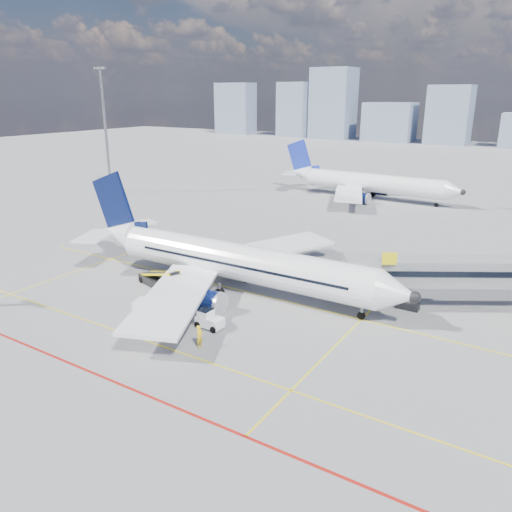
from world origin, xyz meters
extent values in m
plane|color=gray|center=(0.00, 0.00, 0.00)|extent=(420.00, 420.00, 0.00)
cube|color=yellow|center=(0.00, 8.00, 0.01)|extent=(60.00, 0.18, 0.01)
cube|color=yellow|center=(0.00, -6.00, 0.01)|extent=(80.00, 0.15, 0.01)
cube|color=yellow|center=(14.00, 2.00, 0.01)|extent=(0.15, 28.00, 0.01)
cube|color=yellow|center=(-20.00, 8.00, 0.01)|extent=(0.15, 30.00, 0.01)
cube|color=#9A140E|center=(0.00, -12.00, 0.01)|extent=(90.00, 0.25, 0.01)
cube|color=gray|center=(22.25, 16.15, 3.90)|extent=(20.84, 13.93, 2.60)
cube|color=black|center=(22.25, 16.15, 4.10)|extent=(20.52, 13.82, 0.55)
cube|color=gray|center=(12.70, 10.50, 3.90)|extent=(4.49, 4.56, 3.00)
cube|color=black|center=(17.00, 12.80, 0.35)|extent=(2.20, 1.00, 0.70)
cylinder|color=slate|center=(17.00, 12.80, 1.70)|extent=(0.56, 0.56, 2.70)
cube|color=yellow|center=(15.50, 10.30, 5.70)|extent=(1.26, 0.82, 1.20)
cylinder|color=slate|center=(-55.00, 40.00, 12.50)|extent=(0.56, 0.56, 25.00)
cube|color=slate|center=(-55.00, 40.00, 25.20)|extent=(3.20, 0.40, 0.50)
cube|color=#B4B5BC|center=(-56.20, 39.75, 25.20)|extent=(0.60, 0.15, 0.35)
cube|color=#B4B5BC|center=(-55.00, 39.75, 25.20)|extent=(0.60, 0.15, 0.35)
cube|color=#B4B5BC|center=(-53.80, 39.75, 25.20)|extent=(0.60, 0.15, 0.35)
cube|color=slate|center=(-125.00, 190.00, 12.73)|extent=(19.60, 10.71, 25.47)
cube|color=slate|center=(-89.64, 190.00, 12.74)|extent=(16.86, 9.25, 25.48)
cube|color=slate|center=(-69.95, 190.00, 15.76)|extent=(18.27, 15.10, 31.52)
cube|color=slate|center=(-42.80, 190.00, 8.28)|extent=(21.07, 14.36, 16.56)
cube|color=slate|center=(-17.78, 190.00, 11.82)|extent=(16.72, 13.83, 23.64)
cylinder|color=white|center=(0.38, 7.86, 3.30)|extent=(30.22, 4.33, 3.92)
cone|color=white|center=(17.27, 8.08, 3.30)|extent=(3.67, 3.97, 3.92)
sphere|color=black|center=(18.68, 8.10, 3.30)|extent=(1.12, 1.12, 1.11)
cone|color=white|center=(-17.92, 7.61, 3.85)|extent=(6.49, 4.01, 3.92)
cube|color=black|center=(15.97, 8.07, 3.85)|extent=(1.53, 1.53, 0.45)
cube|color=white|center=(-1.25, 16.89, 2.22)|extent=(11.36, 17.32, 0.58)
cube|color=white|center=(-1.01, -1.21, 2.22)|extent=(11.71, 17.26, 0.58)
cylinder|color=#08113B|center=(-0.20, 13.68, 0.96)|extent=(3.65, 2.36, 2.31)
cylinder|color=#08113B|center=(-0.04, 2.02, 0.96)|extent=(3.65, 2.36, 2.31)
cylinder|color=#B4B5BC|center=(1.71, 13.71, 0.96)|extent=(0.38, 2.38, 2.37)
cylinder|color=#B4B5BC|center=(1.87, 2.04, 0.96)|extent=(0.38, 2.38, 2.37)
cube|color=#08113B|center=(-17.92, 7.61, 7.32)|extent=(6.90, 0.41, 8.58)
cube|color=#08113B|center=(-15.51, 7.64, 4.91)|extent=(5.68, 0.38, 2.16)
cube|color=white|center=(-18.37, 10.82, 4.21)|extent=(4.85, 6.34, 0.22)
cube|color=white|center=(-18.28, 4.39, 4.21)|extent=(4.96, 6.36, 0.22)
cylinder|color=slate|center=(13.96, 8.04, 0.90)|extent=(0.28, 0.28, 1.80)
cylinder|color=black|center=(13.96, 8.04, 0.38)|extent=(0.76, 0.29, 0.76)
cylinder|color=slate|center=(-0.66, 10.46, 0.80)|extent=(0.32, 0.32, 1.60)
cylinder|color=black|center=(-0.66, 10.46, 0.50)|extent=(1.01, 0.66, 1.00)
cylinder|color=slate|center=(-0.59, 5.23, 0.80)|extent=(0.32, 0.32, 1.60)
cylinder|color=black|center=(-0.59, 5.23, 0.50)|extent=(1.01, 0.66, 1.00)
cube|color=black|center=(0.86, 9.81, 3.60)|extent=(24.74, 0.43, 0.26)
cube|color=black|center=(0.91, 5.92, 3.60)|extent=(24.74, 0.43, 0.26)
cylinder|color=white|center=(-4.53, 62.90, 3.30)|extent=(28.37, 5.03, 3.67)
cone|color=white|center=(11.26, 62.14, 3.30)|extent=(3.56, 3.83, 3.67)
sphere|color=black|center=(12.57, 62.08, 3.30)|extent=(1.08, 1.08, 1.03)
cone|color=white|center=(-21.63, 63.73, 3.82)|extent=(6.19, 3.96, 3.67)
cube|color=black|center=(10.04, 62.20, 3.82)|extent=(1.48, 1.48, 0.42)
cube|color=white|center=(-5.53, 71.43, 2.29)|extent=(11.37, 16.07, 0.54)
cube|color=white|center=(-6.35, 54.51, 2.29)|extent=(10.19, 16.25, 0.54)
cylinder|color=#08113B|center=(-4.73, 68.38, 1.11)|extent=(3.49, 2.32, 2.16)
cylinder|color=#08113B|center=(-5.26, 57.48, 1.11)|extent=(3.49, 2.32, 2.16)
cylinder|color=#B4B5BC|center=(-2.95, 68.29, 1.11)|extent=(0.44, 2.23, 2.22)
cylinder|color=#B4B5BC|center=(-3.48, 57.39, 1.11)|extent=(0.44, 2.23, 2.22)
cube|color=#16289C|center=(-21.63, 63.73, 7.06)|extent=(6.46, 0.61, 8.02)
cube|color=#16289C|center=(-19.38, 63.62, 4.81)|extent=(5.31, 0.54, 2.02)
cube|color=white|center=(-21.86, 66.76, 4.15)|extent=(4.77, 5.97, 0.21)
cube|color=white|center=(-22.15, 60.74, 4.15)|extent=(4.40, 5.90, 0.21)
cylinder|color=black|center=(-5.35, 65.39, 0.50)|extent=(1.03, 0.70, 1.00)
cylinder|color=black|center=(-5.59, 60.51, 0.50)|extent=(1.03, 0.70, 1.00)
cylinder|color=black|center=(8.16, 62.29, 0.38)|extent=(0.77, 0.32, 0.76)
cube|color=white|center=(2.92, -1.01, 0.63)|extent=(2.55, 1.46, 0.91)
cube|color=white|center=(2.46, -1.00, 1.31)|extent=(1.18, 1.35, 0.68)
cube|color=black|center=(2.46, -1.00, 1.53)|extent=(1.07, 1.29, 0.40)
cylinder|color=black|center=(1.98, -1.61, 0.32)|extent=(0.65, 0.27, 0.64)
cylinder|color=black|center=(2.03, -0.36, 0.32)|extent=(0.65, 0.27, 0.64)
cylinder|color=black|center=(3.80, -1.67, 0.32)|extent=(0.65, 0.27, 0.64)
cylinder|color=black|center=(3.85, -0.42, 0.32)|extent=(0.65, 0.27, 0.64)
cube|color=black|center=(-1.82, -3.01, 0.37)|extent=(4.49, 3.08, 0.21)
cube|color=white|center=(-2.79, -3.35, 1.37)|extent=(2.24, 2.20, 1.77)
cube|color=white|center=(-0.85, -2.68, 1.37)|extent=(2.24, 2.20, 1.77)
cylinder|color=black|center=(-3.07, -4.29, 0.18)|extent=(0.40, 0.27, 0.37)
cylinder|color=black|center=(-3.59, -2.78, 0.18)|extent=(0.40, 0.27, 0.37)
cylinder|color=black|center=(-0.04, -3.24, 0.18)|extent=(0.40, 0.27, 0.37)
cylinder|color=black|center=(-0.57, -1.73, 0.18)|extent=(0.40, 0.27, 0.37)
cube|color=black|center=(-8.58, 4.15, 0.51)|extent=(5.10, 3.11, 0.80)
cube|color=black|center=(-7.71, 3.87, 1.72)|extent=(6.88, 3.19, 2.11)
cube|color=yellow|center=(-7.51, 4.47, 1.72)|extent=(6.58, 2.20, 2.20)
cube|color=yellow|center=(-7.90, 3.27, 1.72)|extent=(6.58, 2.20, 2.20)
cylinder|color=black|center=(-10.57, 3.95, 0.34)|extent=(0.74, 0.47, 0.69)
cylinder|color=black|center=(-10.07, 5.48, 0.34)|extent=(0.74, 0.47, 0.69)
cylinder|color=black|center=(-7.08, 2.83, 0.34)|extent=(0.74, 0.47, 0.69)
cylinder|color=black|center=(-6.59, 4.36, 0.34)|extent=(0.74, 0.47, 0.69)
imported|color=yellow|center=(4.43, -4.40, 1.00)|extent=(0.48, 0.73, 2.00)
camera|label=1|loc=(28.45, -33.70, 20.41)|focal=35.00mm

